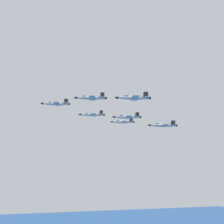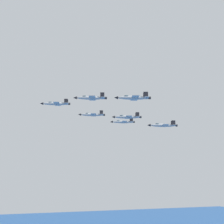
{
  "view_description": "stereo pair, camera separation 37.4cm",
  "coord_description": "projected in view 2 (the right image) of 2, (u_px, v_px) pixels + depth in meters",
  "views": [
    {
      "loc": [
        15.28,
        191.23,
        82.03
      ],
      "look_at": [
        -45.78,
        29.57,
        115.32
      ],
      "focal_mm": 53.51,
      "sensor_mm": 36.0,
      "label": 1
    },
    {
      "loc": [
        14.93,
        191.36,
        82.03
      ],
      "look_at": [
        -45.78,
        29.57,
        115.32
      ],
      "focal_mm": 53.51,
      "sensor_mm": 36.0,
      "label": 2
    }
  ],
  "objects": [
    {
      "name": "jet_left_wingman",
      "position": [
        91.0,
        98.0,
        160.58
      ],
      "size": [
        15.85,
        10.29,
        3.43
      ],
      "rotation": [
        0.0,
        0.0,
        5.96
      ],
      "color": "#9EA3A8"
    },
    {
      "name": "jet_trailing",
      "position": [
        163.0,
        125.0,
        175.66
      ],
      "size": [
        15.75,
        10.17,
        3.39
      ],
      "rotation": [
        0.0,
        0.0,
        5.98
      ],
      "color": "#9EA3A8"
    },
    {
      "name": "jet_right_outer",
      "position": [
        123.0,
        122.0,
        207.75
      ],
      "size": [
        15.03,
        9.76,
        3.25
      ],
      "rotation": [
        0.0,
        0.0,
        5.96
      ],
      "color": "#9EA3A8"
    },
    {
      "name": "jet_right_wingman",
      "position": [
        92.0,
        115.0,
        191.61
      ],
      "size": [
        15.14,
        9.78,
        3.26
      ],
      "rotation": [
        0.0,
        0.0,
        5.98
      ],
      "color": "#9EA3A8"
    },
    {
      "name": "jet_left_outer",
      "position": [
        133.0,
        98.0,
        144.86
      ],
      "size": [
        15.55,
        10.11,
        3.37
      ],
      "rotation": [
        0.0,
        0.0,
        5.95
      ],
      "color": "#9EA3A8"
    },
    {
      "name": "jet_slot_rear",
      "position": [
        127.0,
        117.0,
        175.79
      ],
      "size": [
        15.25,
        9.92,
        3.31
      ],
      "rotation": [
        0.0,
        0.0,
        5.95
      ],
      "color": "#9EA3A8"
    },
    {
      "name": "jet_lead",
      "position": [
        56.0,
        104.0,
        175.72
      ],
      "size": [
        15.51,
        10.06,
        3.35
      ],
      "rotation": [
        0.0,
        0.0,
        5.96
      ],
      "color": "#9EA3A8"
    }
  ]
}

